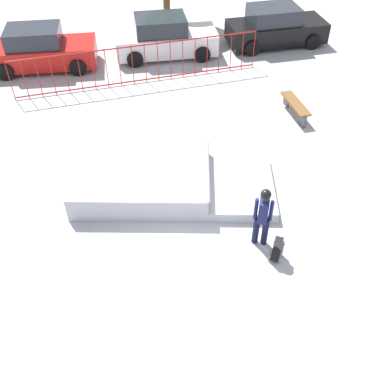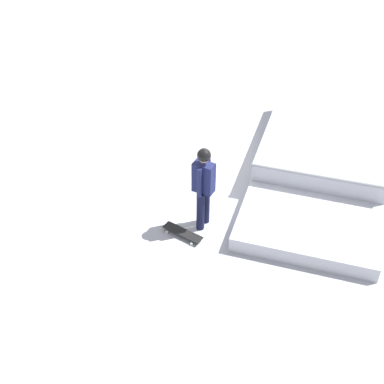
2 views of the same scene
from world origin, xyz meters
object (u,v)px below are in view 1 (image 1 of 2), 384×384
at_px(parked_car_white, 165,38).
at_px(skate_ramp, 159,180).
at_px(skater, 263,213).
at_px(parked_car_black, 276,27).
at_px(skateboard, 277,249).
at_px(parked_car_red, 41,50).
at_px(park_bench, 295,106).

bearing_deg(parked_car_white, skate_ramp, -98.01).
distance_m(skater, parked_car_black, 11.56).
bearing_deg(parked_car_white, skateboard, -82.88).
xyz_separation_m(skate_ramp, skateboard, (2.31, -2.90, -0.24)).
xyz_separation_m(skater, skateboard, (0.32, -0.37, -0.93)).
height_order(skate_ramp, parked_car_white, parked_car_white).
bearing_deg(parked_car_white, skater, -84.53).
distance_m(parked_car_red, parked_car_white, 4.90).
bearing_deg(parked_car_black, skateboard, -110.36).
bearing_deg(parked_car_red, skater, -58.67).
bearing_deg(skateboard, skater, 73.61).
relative_size(park_bench, parked_car_black, 0.40).
relative_size(parked_car_red, parked_car_black, 1.03).
relative_size(skateboard, parked_car_white, 0.19).
relative_size(skateboard, park_bench, 0.47).
xyz_separation_m(skate_ramp, parked_car_white, (1.81, 8.15, 0.41)).
bearing_deg(skate_ramp, skateboard, -36.71).
height_order(parked_car_red, parked_car_black, same).
height_order(park_bench, parked_car_black, parked_car_black).
distance_m(park_bench, parked_car_white, 6.47).
distance_m(skater, parked_car_white, 10.68).
xyz_separation_m(skateboard, parked_car_red, (-5.40, 11.13, 0.65)).
height_order(skater, parked_car_red, skater).
bearing_deg(parked_car_red, skateboard, -58.03).
xyz_separation_m(parked_car_white, parked_car_black, (4.77, -0.07, 0.00)).
relative_size(skate_ramp, parked_car_red, 1.38).
distance_m(parked_car_red, parked_car_black, 9.66).
bearing_deg(park_bench, parked_car_black, 75.27).
bearing_deg(skater, park_bench, -6.42).
height_order(skateboard, parked_car_black, parked_car_black).
height_order(skate_ramp, park_bench, skate_ramp).
height_order(park_bench, parked_car_red, parked_car_red).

